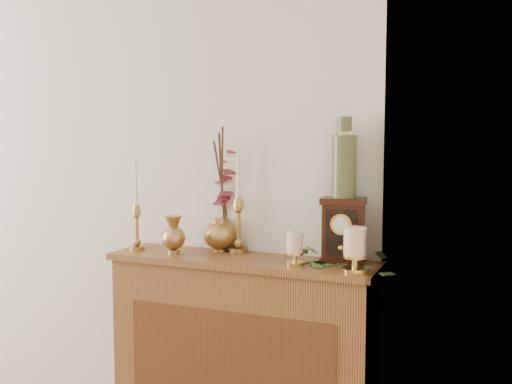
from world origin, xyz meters
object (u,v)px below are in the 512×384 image
at_px(bud_vase, 174,235).
at_px(mantel_clock, 343,231).
at_px(candlestick_left, 137,220).
at_px(ceramic_vase, 344,162).
at_px(candlestick_center, 238,216).
at_px(ginger_jar, 225,195).

bearing_deg(bud_vase, mantel_clock, 9.52).
distance_m(candlestick_left, bud_vase, 0.22).
height_order(bud_vase, ceramic_vase, ceramic_vase).
xyz_separation_m(candlestick_center, mantel_clock, (0.51, -0.02, -0.04)).
height_order(candlestick_center, bud_vase, candlestick_center).
height_order(ginger_jar, mantel_clock, ginger_jar).
bearing_deg(ceramic_vase, ginger_jar, 174.17).
bearing_deg(candlestick_left, ceramic_vase, 6.48).
bearing_deg(ceramic_vase, candlestick_left, -173.52).
distance_m(candlestick_center, mantel_clock, 0.51).
xyz_separation_m(candlestick_left, ginger_jar, (0.39, 0.17, 0.12)).
bearing_deg(bud_vase, candlestick_left, 174.72).
height_order(candlestick_center, ceramic_vase, ceramic_vase).
bearing_deg(candlestick_left, candlestick_center, 14.73).
relative_size(mantel_clock, ceramic_vase, 0.81).
xyz_separation_m(candlestick_left, mantel_clock, (0.99, 0.11, -0.01)).
height_order(candlestick_left, mantel_clock, candlestick_left).
xyz_separation_m(candlestick_center, ceramic_vase, (0.51, -0.01, 0.26)).
relative_size(candlestick_center, bud_vase, 3.00).
relative_size(candlestick_center, mantel_clock, 1.89).
height_order(candlestick_left, bud_vase, candlestick_left).
bearing_deg(mantel_clock, ginger_jar, 168.45).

